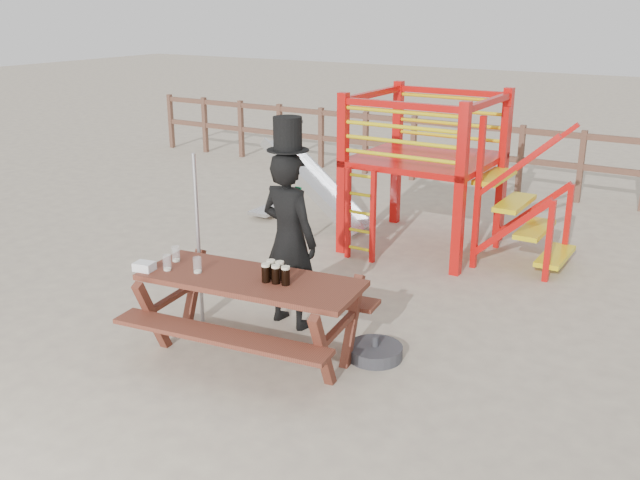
% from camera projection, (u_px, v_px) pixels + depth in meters
% --- Properties ---
extents(ground, '(60.00, 60.00, 0.00)m').
position_uv_depth(ground, '(252.00, 343.00, 6.96)').
color(ground, '#B9AC90').
rests_on(ground, ground).
extents(back_fence, '(15.09, 0.09, 1.20)m').
position_uv_depth(back_fence, '(492.00, 149.00, 12.38)').
color(back_fence, brown).
rests_on(back_fence, ground).
extents(playground_fort, '(4.71, 1.84, 2.10)m').
position_uv_depth(playground_fort, '(419.00, 168.00, 9.45)').
color(playground_fort, red).
rests_on(playground_fort, ground).
extents(picnic_table, '(2.21, 1.67, 0.79)m').
position_uv_depth(picnic_table, '(251.00, 307.00, 6.56)').
color(picnic_table, brown).
rests_on(picnic_table, ground).
extents(man_with_hat, '(0.72, 0.53, 2.14)m').
position_uv_depth(man_with_hat, '(289.00, 235.00, 7.11)').
color(man_with_hat, black).
rests_on(man_with_hat, ground).
extents(metal_pole, '(0.04, 0.04, 1.78)m').
position_uv_depth(metal_pole, '(198.00, 240.00, 7.17)').
color(metal_pole, '#B2B2B7').
rests_on(metal_pole, ground).
extents(parasol_base, '(0.52, 0.52, 0.22)m').
position_uv_depth(parasol_base, '(375.00, 352.00, 6.66)').
color(parasol_base, '#343439').
rests_on(parasol_base, ground).
extents(paper_bag, '(0.20, 0.17, 0.08)m').
position_uv_depth(paper_bag, '(144.00, 266.00, 6.63)').
color(paper_bag, white).
rests_on(paper_bag, picnic_table).
extents(stout_pints, '(0.28, 0.19, 0.17)m').
position_uv_depth(stout_pints, '(276.00, 272.00, 6.35)').
color(stout_pints, black).
rests_on(stout_pints, picnic_table).
extents(empty_glasses, '(0.46, 0.30, 0.15)m').
position_uv_depth(empty_glasses, '(180.00, 261.00, 6.68)').
color(empty_glasses, silver).
rests_on(empty_glasses, picnic_table).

